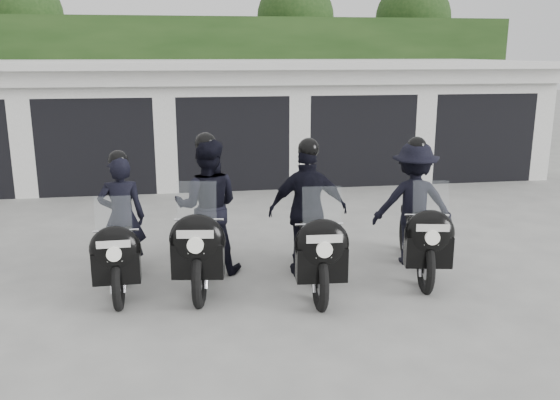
{
  "coord_description": "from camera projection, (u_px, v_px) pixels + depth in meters",
  "views": [
    {
      "loc": [
        -1.07,
        -8.18,
        3.17
      ],
      "look_at": [
        0.26,
        0.23,
        1.05
      ],
      "focal_mm": 38.0,
      "sensor_mm": 36.0,
      "label": 1
    }
  ],
  "objects": [
    {
      "name": "police_bike_b",
      "position": [
        206.0,
        217.0,
        8.43
      ],
      "size": [
        1.09,
        2.45,
        2.14
      ],
      "rotation": [
        0.0,
        0.0,
        -0.14
      ],
      "color": "black",
      "rests_on": "ground"
    },
    {
      "name": "ground",
      "position": [
        265.0,
        273.0,
        8.77
      ],
      "size": [
        80.0,
        80.0,
        0.0
      ],
      "primitive_type": "plane",
      "color": "#A1A19C",
      "rests_on": "ground"
    },
    {
      "name": "police_bike_d",
      "position": [
        415.0,
        212.0,
        8.84
      ],
      "size": [
        1.31,
        2.3,
        2.02
      ],
      "rotation": [
        0.0,
        0.0,
        -0.19
      ],
      "color": "black",
      "rests_on": "ground"
    },
    {
      "name": "police_bike_a",
      "position": [
        121.0,
        233.0,
        8.15
      ],
      "size": [
        0.67,
        2.2,
        1.92
      ],
      "rotation": [
        0.0,
        0.0,
        0.02
      ],
      "color": "black",
      "rests_on": "ground"
    },
    {
      "name": "background_vegetation",
      "position": [
        226.0,
        64.0,
        20.53
      ],
      "size": [
        20.0,
        3.9,
        5.8
      ],
      "color": "#193212",
      "rests_on": "ground"
    },
    {
      "name": "garage_block",
      "position": [
        226.0,
        118.0,
        16.14
      ],
      "size": [
        16.4,
        6.8,
        2.96
      ],
      "color": "white",
      "rests_on": "ground"
    },
    {
      "name": "police_bike_c",
      "position": [
        310.0,
        220.0,
        8.31
      ],
      "size": [
        1.17,
        2.39,
        2.08
      ],
      "rotation": [
        0.0,
        0.0,
        -0.06
      ],
      "color": "black",
      "rests_on": "ground"
    }
  ]
}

